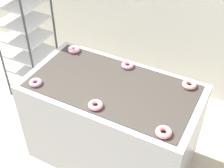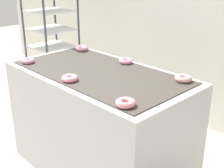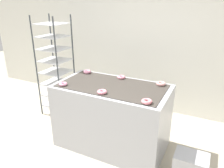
# 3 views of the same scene
# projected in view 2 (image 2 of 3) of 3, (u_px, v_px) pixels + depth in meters

# --- Properties ---
(wall_back) EXTENTS (8.00, 0.05, 2.80)m
(wall_back) POSITION_uv_depth(u_px,v_px,m) (199.00, 3.00, 3.33)
(wall_back) COLOR silver
(wall_back) RESTS_ON ground_plane
(fryer_machine) EXTENTS (1.58, 0.86, 0.97)m
(fryer_machine) POSITION_uv_depth(u_px,v_px,m) (100.00, 124.00, 2.73)
(fryer_machine) COLOR #A8AAB2
(fryer_machine) RESTS_ON ground_plane
(baking_rack_cart) EXTENTS (0.51, 0.49, 1.84)m
(baking_rack_cart) POSITION_uv_depth(u_px,v_px,m) (52.00, 38.00, 3.81)
(baking_rack_cart) COLOR #33383D
(baking_rack_cart) RESTS_ON ground_plane
(donut_near_left) EXTENTS (0.12, 0.12, 0.04)m
(donut_near_left) POSITION_uv_depth(u_px,v_px,m) (28.00, 61.00, 2.76)
(donut_near_left) COLOR pink
(donut_near_left) RESTS_ON fryer_machine
(donut_near_center) EXTENTS (0.12, 0.12, 0.04)m
(donut_near_center) POSITION_uv_depth(u_px,v_px,m) (70.00, 78.00, 2.35)
(donut_near_center) COLOR pink
(donut_near_center) RESTS_ON fryer_machine
(donut_near_right) EXTENTS (0.13, 0.13, 0.04)m
(donut_near_right) POSITION_uv_depth(u_px,v_px,m) (126.00, 103.00, 1.94)
(donut_near_right) COLOR pink
(donut_near_right) RESTS_ON fryer_machine
(donut_far_left) EXTENTS (0.12, 0.12, 0.05)m
(donut_far_left) POSITION_uv_depth(u_px,v_px,m) (82.00, 48.00, 3.14)
(donut_far_left) COLOR pink
(donut_far_left) RESTS_ON fryer_machine
(donut_far_center) EXTENTS (0.12, 0.12, 0.04)m
(donut_far_center) POSITION_uv_depth(u_px,v_px,m) (126.00, 61.00, 2.75)
(donut_far_center) COLOR pink
(donut_far_center) RESTS_ON fryer_machine
(donut_far_right) EXTENTS (0.13, 0.13, 0.04)m
(donut_far_right) POSITION_uv_depth(u_px,v_px,m) (183.00, 78.00, 2.34)
(donut_far_right) COLOR #D79390
(donut_far_right) RESTS_ON fryer_machine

